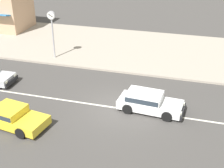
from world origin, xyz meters
TOP-DOWN VIEW (x-y plane):
  - ground_plane at (0.00, 0.00)m, footprint 160.00×160.00m
  - lane_centre_stripe at (0.00, 0.00)m, footprint 50.40×0.14m
  - kerb_strip at (0.00, 9.81)m, footprint 68.00×10.00m
  - sedan_yellow_0 at (-5.35, -3.20)m, footprint 4.46×2.26m
  - hatchback_white_4 at (1.64, 0.28)m, footprint 3.92×1.95m
  - street_clock at (-7.00, 5.98)m, footprint 0.65×0.22m
  - shopfront_corner_warung at (-15.60, 12.07)m, footprint 5.30×4.92m

SIDE VIEW (x-z plane):
  - ground_plane at x=0.00m, z-range 0.00..0.00m
  - lane_centre_stripe at x=0.00m, z-range 0.00..0.01m
  - kerb_strip at x=0.00m, z-range 0.00..0.15m
  - sedan_yellow_0 at x=-5.35m, z-range 0.00..1.07m
  - hatchback_white_4 at x=1.64m, z-range 0.04..1.14m
  - shopfront_corner_warung at x=-15.60m, z-range 0.16..4.48m
  - street_clock at x=-7.00m, z-range 1.06..4.85m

